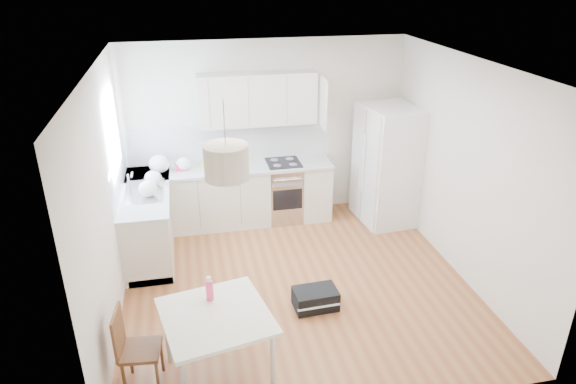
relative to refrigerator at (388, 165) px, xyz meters
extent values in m
plane|color=brown|center=(-1.73, -1.45, -0.89)|extent=(4.20, 4.20, 0.00)
plane|color=white|center=(-1.73, -1.45, 1.81)|extent=(4.20, 4.20, 0.00)
plane|color=silver|center=(-1.73, 0.65, 0.46)|extent=(4.20, 0.00, 4.20)
plane|color=silver|center=(-3.83, -1.45, 0.46)|extent=(0.00, 4.20, 4.20)
plane|color=silver|center=(0.37, -1.45, 0.46)|extent=(0.00, 4.20, 4.20)
cube|color=#BFE0F9|center=(-3.82, -0.30, 0.86)|extent=(0.02, 1.00, 1.00)
cube|color=beige|center=(-2.33, 0.35, -0.45)|extent=(3.00, 0.60, 0.88)
cube|color=beige|center=(-3.53, -0.25, -0.45)|extent=(0.60, 1.80, 0.88)
cube|color=#ACAEB1|center=(-2.33, 0.35, 0.01)|extent=(3.02, 0.64, 0.04)
cube|color=#ACAEB1|center=(-3.53, -0.25, 0.01)|extent=(0.64, 1.82, 0.04)
cube|color=white|center=(-2.33, 0.65, 0.32)|extent=(3.00, 0.01, 0.58)
cube|color=white|center=(-3.83, -0.25, 0.32)|extent=(0.01, 1.80, 0.58)
cube|color=beige|center=(-1.88, 0.49, 0.98)|extent=(1.70, 0.32, 0.75)
cube|color=beige|center=(-2.81, -2.85, -0.17)|extent=(1.12, 1.12, 0.04)
cylinder|color=beige|center=(-2.34, -3.16, -0.54)|extent=(0.05, 0.05, 0.71)
cylinder|color=beige|center=(-3.28, -2.54, -0.54)|extent=(0.05, 0.05, 0.71)
cylinder|color=beige|center=(-2.50, -2.38, -0.54)|extent=(0.05, 0.05, 0.71)
cylinder|color=#F6446B|center=(-2.84, -2.61, -0.02)|extent=(0.09, 0.09, 0.25)
cube|color=black|center=(-1.62, -1.96, -0.78)|extent=(0.51, 0.35, 0.23)
cylinder|color=#B9A88E|center=(-2.63, -2.73, 1.29)|extent=(0.48, 0.48, 0.29)
ellipsoid|color=white|center=(-3.34, 0.34, 0.16)|extent=(0.29, 0.25, 0.26)
ellipsoid|color=white|center=(-3.00, 0.37, 0.12)|extent=(0.21, 0.18, 0.19)
ellipsoid|color=white|center=(-2.49, 0.42, 0.16)|extent=(0.29, 0.25, 0.26)
ellipsoid|color=white|center=(-3.42, -0.10, 0.13)|extent=(0.23, 0.19, 0.20)
ellipsoid|color=white|center=(-3.47, -0.46, 0.13)|extent=(0.24, 0.20, 0.22)
cube|color=orange|center=(-2.27, 0.33, 0.08)|extent=(0.15, 0.10, 0.10)
cube|color=#FFF428|center=(-2.67, 0.38, 0.08)|extent=(0.15, 0.10, 0.10)
cube|color=#B61637|center=(-3.05, 0.37, 0.08)|extent=(0.16, 0.11, 0.10)
camera|label=1|loc=(-2.94, -6.70, 2.80)|focal=32.00mm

